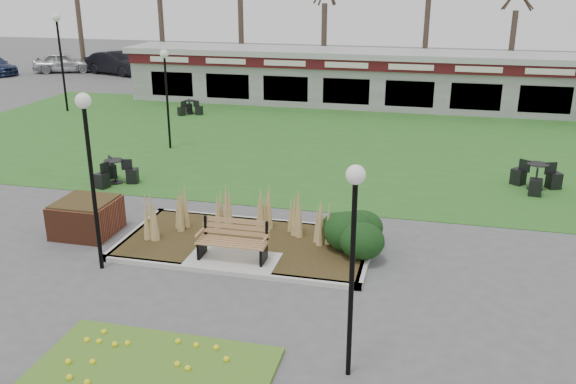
% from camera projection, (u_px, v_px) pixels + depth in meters
% --- Properties ---
extents(ground, '(100.00, 100.00, 0.00)m').
position_uv_depth(ground, '(231.00, 266.00, 14.59)').
color(ground, '#515154').
rests_on(ground, ground).
extents(lawn, '(34.00, 16.00, 0.02)m').
position_uv_depth(lawn, '(322.00, 142.00, 25.58)').
color(lawn, '#296720').
rests_on(lawn, ground).
extents(flower_bed, '(4.20, 3.00, 0.16)m').
position_uv_depth(flower_bed, '(144.00, 381.00, 10.35)').
color(flower_bed, '#3A671D').
rests_on(flower_bed, ground).
extents(planting_bed, '(6.75, 3.40, 1.27)m').
position_uv_depth(planting_bed, '(295.00, 235.00, 15.42)').
color(planting_bed, black).
rests_on(planting_bed, ground).
extents(park_bench, '(1.70, 0.66, 0.93)m').
position_uv_depth(park_bench, '(233.00, 240.00, 14.62)').
color(park_bench, '#AC7C4D').
rests_on(park_bench, ground).
extents(brick_planter, '(1.50, 1.50, 0.95)m').
position_uv_depth(brick_planter, '(86.00, 217.00, 16.32)').
color(brick_planter, brown).
rests_on(brick_planter, ground).
extents(food_pavilion, '(24.60, 3.40, 2.90)m').
position_uv_depth(food_pavilion, '(350.00, 78.00, 32.38)').
color(food_pavilion, gray).
rests_on(food_pavilion, ground).
extents(lamp_post_near_left, '(0.35, 0.35, 4.19)m').
position_uv_depth(lamp_post_near_left, '(88.00, 144.00, 13.49)').
color(lamp_post_near_left, black).
rests_on(lamp_post_near_left, ground).
extents(lamp_post_near_right, '(0.32, 0.32, 3.82)m').
position_uv_depth(lamp_post_near_right, '(354.00, 227.00, 9.71)').
color(lamp_post_near_right, black).
rests_on(lamp_post_near_right, ground).
extents(lamp_post_mid_left, '(0.32, 0.32, 3.92)m').
position_uv_depth(lamp_post_mid_left, '(166.00, 77.00, 23.63)').
color(lamp_post_mid_left, black).
rests_on(lamp_post_mid_left, ground).
extents(lamp_post_far_left, '(0.40, 0.40, 4.86)m').
position_uv_depth(lamp_post_far_left, '(59.00, 41.00, 30.20)').
color(lamp_post_far_left, black).
rests_on(lamp_post_far_left, ground).
extents(bistro_set_a, '(1.45, 1.46, 0.80)m').
position_uv_depth(bistro_set_a, '(115.00, 175.00, 20.34)').
color(bistro_set_a, black).
rests_on(bistro_set_a, ground).
extents(bistro_set_b, '(1.15, 1.28, 0.68)m').
position_uv_depth(bistro_set_b, '(190.00, 110.00, 30.58)').
color(bistro_set_b, black).
rests_on(bistro_set_b, ground).
extents(bistro_set_d, '(1.61, 1.51, 0.86)m').
position_uv_depth(bistro_set_d, '(536.00, 181.00, 19.74)').
color(bistro_set_d, black).
rests_on(bistro_set_d, ground).
extents(car_silver, '(4.60, 3.19, 1.45)m').
position_uv_depth(car_silver, '(64.00, 62.00, 43.88)').
color(car_silver, '#BCBDC1').
rests_on(car_silver, ground).
extents(car_black, '(5.12, 3.13, 1.59)m').
position_uv_depth(car_black, '(116.00, 63.00, 42.94)').
color(car_black, black).
rests_on(car_black, ground).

